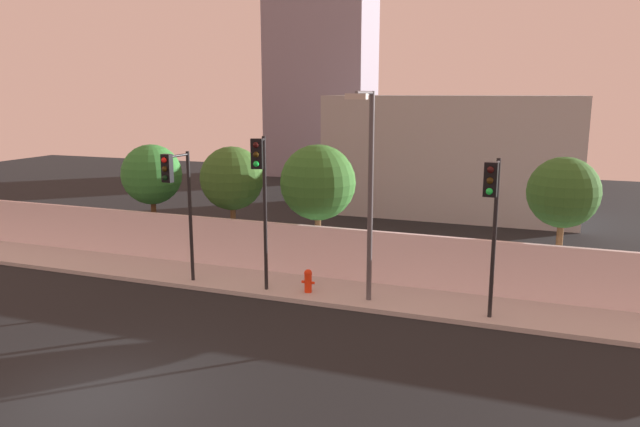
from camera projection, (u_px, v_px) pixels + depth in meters
ground_plane at (92, 398)px, 12.95m from camera, size 80.00×80.00×0.00m
sidewalk at (258, 283)px, 20.47m from camera, size 36.00×2.40×0.15m
perimeter_wall at (274, 247)px, 21.46m from camera, size 36.00×0.18×1.80m
traffic_light_left at (261, 182)px, 18.38m from camera, size 0.51×1.28×5.03m
traffic_light_center at (492, 206)px, 15.99m from camera, size 0.36×1.41×4.61m
traffic_light_right at (178, 189)px, 19.44m from camera, size 0.36×1.31×4.46m
street_lamp_curbside at (368, 181)px, 17.71m from camera, size 0.61×1.65×6.41m
fire_hydrant at (308, 280)px, 19.27m from camera, size 0.44×0.26×0.77m
roadside_tree_leftmost at (152, 175)px, 24.32m from camera, size 2.46×2.46×4.46m
roadside_tree_midleft at (232, 179)px, 23.06m from camera, size 2.47×2.47×4.49m
roadside_tree_midright at (318, 183)px, 21.84m from camera, size 2.79×2.79×4.68m
roadside_tree_rightmost at (563, 193)px, 18.96m from camera, size 2.28×2.28×4.53m
low_building_distant at (452, 155)px, 32.44m from camera, size 13.09×6.00×6.37m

